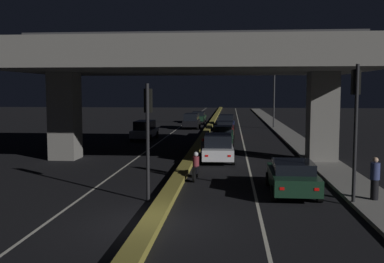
# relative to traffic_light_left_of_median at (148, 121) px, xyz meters

# --- Properties ---
(ground_plane) EXTENTS (200.00, 200.00, 0.00)m
(ground_plane) POSITION_rel_traffic_light_left_of_median_xyz_m (0.74, -3.16, -3.22)
(ground_plane) COLOR black
(lane_line_left_inner) EXTENTS (0.12, 126.00, 0.00)m
(lane_line_left_inner) POSITION_rel_traffic_light_left_of_median_xyz_m (-2.87, 31.84, -3.22)
(lane_line_left_inner) COLOR beige
(lane_line_left_inner) RESTS_ON ground_plane
(lane_line_right_inner) EXTENTS (0.12, 126.00, 0.00)m
(lane_line_right_inner) POSITION_rel_traffic_light_left_of_median_xyz_m (4.35, 31.84, -3.22)
(lane_line_right_inner) COLOR beige
(lane_line_right_inner) RESTS_ON ground_plane
(median_divider) EXTENTS (0.67, 126.00, 0.27)m
(median_divider) POSITION_rel_traffic_light_left_of_median_xyz_m (0.74, 31.84, -3.08)
(median_divider) COLOR olive
(median_divider) RESTS_ON ground_plane
(sidewalk_right) EXTENTS (2.04, 126.00, 0.16)m
(sidewalk_right) POSITION_rel_traffic_light_left_of_median_xyz_m (8.94, 24.84, -3.14)
(sidewalk_right) COLOR gray
(sidewalk_right) RESTS_ON ground_plane
(elevated_overpass) EXTENTS (21.49, 12.82, 8.08)m
(elevated_overpass) POSITION_rel_traffic_light_left_of_median_xyz_m (0.74, 10.49, 2.94)
(elevated_overpass) COLOR slate
(elevated_overpass) RESTS_ON ground_plane
(traffic_light_left_of_median) EXTENTS (0.30, 0.49, 4.71)m
(traffic_light_left_of_median) POSITION_rel_traffic_light_left_of_median_xyz_m (0.00, 0.00, 0.00)
(traffic_light_left_of_median) COLOR black
(traffic_light_left_of_median) RESTS_ON ground_plane
(traffic_light_right_of_median) EXTENTS (0.30, 0.49, 5.43)m
(traffic_light_right_of_median) POSITION_rel_traffic_light_left_of_median_xyz_m (8.02, -0.01, 0.47)
(traffic_light_right_of_median) COLOR black
(traffic_light_right_of_median) RESTS_ON ground_plane
(street_lamp) EXTENTS (2.26, 0.32, 7.11)m
(street_lamp) POSITION_rel_traffic_light_left_of_median_xyz_m (7.88, 34.89, 1.04)
(street_lamp) COLOR #2D2D30
(street_lamp) RESTS_ON ground_plane
(car_dark_green_lead) EXTENTS (2.06, 4.50, 1.44)m
(car_dark_green_lead) POSITION_rel_traffic_light_left_of_median_xyz_m (5.93, 1.73, -2.46)
(car_dark_green_lead) COLOR black
(car_dark_green_lead) RESTS_ON ground_plane
(car_white_second) EXTENTS (2.14, 4.61, 1.69)m
(car_white_second) POSITION_rel_traffic_light_left_of_median_xyz_m (2.48, 10.40, -2.35)
(car_white_second) COLOR silver
(car_white_second) RESTS_ON ground_plane
(car_dark_green_third) EXTENTS (1.94, 4.51, 1.55)m
(car_dark_green_third) POSITION_rel_traffic_light_left_of_median_xyz_m (2.63, 19.05, -2.44)
(car_dark_green_third) COLOR black
(car_dark_green_third) RESTS_ON ground_plane
(car_dark_red_fourth) EXTENTS (2.00, 4.70, 1.50)m
(car_dark_red_fourth) POSITION_rel_traffic_light_left_of_median_xyz_m (2.65, 25.32, -2.45)
(car_dark_red_fourth) COLOR #591414
(car_dark_red_fourth) RESTS_ON ground_plane
(car_dark_blue_fifth) EXTENTS (2.04, 4.16, 1.74)m
(car_dark_blue_fifth) POSITION_rel_traffic_light_left_of_median_xyz_m (2.77, 32.25, -2.32)
(car_dark_blue_fifth) COLOR #141938
(car_dark_blue_fifth) RESTS_ON ground_plane
(car_black_sixth) EXTENTS (2.05, 4.45, 1.38)m
(car_black_sixth) POSITION_rel_traffic_light_left_of_median_xyz_m (2.76, 39.03, -2.49)
(car_black_sixth) COLOR black
(car_black_sixth) RESTS_ON ground_plane
(car_silver_lead_oncoming) EXTENTS (1.95, 4.70, 1.71)m
(car_silver_lead_oncoming) POSITION_rel_traffic_light_left_of_median_xyz_m (-4.48, 22.26, -2.34)
(car_silver_lead_oncoming) COLOR gray
(car_silver_lead_oncoming) RESTS_ON ground_plane
(car_black_second_oncoming) EXTENTS (1.90, 4.37, 1.77)m
(car_black_second_oncoming) POSITION_rel_traffic_light_left_of_median_xyz_m (-1.27, 34.06, -2.27)
(car_black_second_oncoming) COLOR black
(car_black_second_oncoming) RESTS_ON ground_plane
(car_dark_green_third_oncoming) EXTENTS (2.06, 4.72, 1.51)m
(car_dark_green_third_oncoming) POSITION_rel_traffic_light_left_of_median_xyz_m (-1.17, 43.61, -2.42)
(car_dark_green_third_oncoming) COLOR black
(car_dark_green_third_oncoming) RESTS_ON ground_plane
(motorcycle_black_filtering_near) EXTENTS (0.34, 1.87, 1.40)m
(motorcycle_black_filtering_near) POSITION_rel_traffic_light_left_of_median_xyz_m (1.56, 4.39, -2.62)
(motorcycle_black_filtering_near) COLOR black
(motorcycle_black_filtering_near) RESTS_ON ground_plane
(motorcycle_white_filtering_mid) EXTENTS (0.32, 1.83, 1.41)m
(motorcycle_white_filtering_mid) POSITION_rel_traffic_light_left_of_median_xyz_m (1.55, 10.77, -2.62)
(motorcycle_white_filtering_mid) COLOR black
(motorcycle_white_filtering_mid) RESTS_ON ground_plane
(pedestrian_on_sidewalk) EXTENTS (0.36, 0.36, 1.68)m
(pedestrian_on_sidewalk) POSITION_rel_traffic_light_left_of_median_xyz_m (8.93, 0.32, -2.22)
(pedestrian_on_sidewalk) COLOR black
(pedestrian_on_sidewalk) RESTS_ON sidewalk_right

